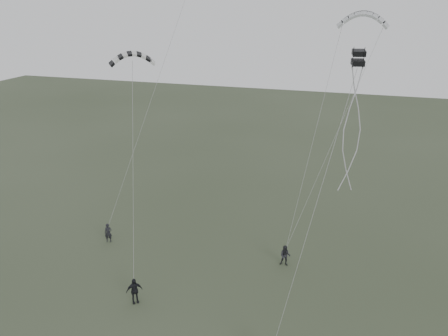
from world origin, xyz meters
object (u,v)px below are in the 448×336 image
(flyer_center, at_px, (134,291))
(flyer_left, at_px, (108,233))
(flyer_right, at_px, (285,256))
(kite_striped, at_px, (132,54))
(kite_pale_large, at_px, (364,14))
(kite_box, at_px, (358,58))

(flyer_center, bearing_deg, flyer_left, 92.12)
(flyer_right, relative_size, flyer_center, 0.90)
(flyer_left, height_order, kite_striped, kite_striped)
(kite_striped, bearing_deg, kite_pale_large, 2.05)
(flyer_left, xyz_separation_m, kite_pale_large, (16.92, 8.14, 15.70))
(kite_pale_large, xyz_separation_m, kite_striped, (-13.27, -9.11, -2.16))
(flyer_right, height_order, flyer_center, flyer_center)
(kite_pale_large, bearing_deg, kite_box, -89.66)
(flyer_center, distance_m, kite_box, 18.28)
(flyer_left, distance_m, kite_striped, 14.06)
(kite_pale_large, relative_size, kite_striped, 1.26)
(flyer_right, xyz_separation_m, kite_box, (3.46, -4.49, 14.07))
(flyer_center, xyz_separation_m, kite_pale_large, (11.59, 14.07, 15.61))
(flyer_right, distance_m, kite_pale_large, 17.69)
(flyer_left, bearing_deg, kite_pale_large, 1.16)
(flyer_right, height_order, kite_pale_large, kite_pale_large)
(kite_pale_large, distance_m, kite_box, 12.01)
(flyer_left, distance_m, flyer_right, 13.47)
(flyer_left, relative_size, flyer_right, 0.99)
(flyer_left, xyz_separation_m, kite_striped, (3.66, -0.97, 13.54))
(kite_striped, bearing_deg, flyer_left, 132.79)
(flyer_center, relative_size, kite_box, 2.45)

